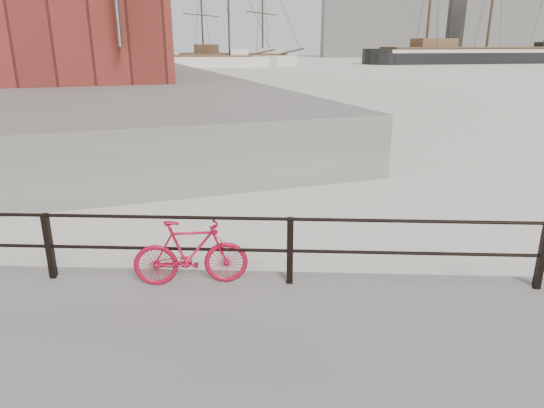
% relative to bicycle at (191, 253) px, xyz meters
% --- Properties ---
extents(ground, '(400.00, 400.00, 0.00)m').
position_rel_bicycle_xyz_m(ground, '(4.90, 0.25, -0.84)').
color(ground, white).
rests_on(ground, ground).
extents(far_quay, '(78.44, 148.07, 1.80)m').
position_rel_bicycle_xyz_m(far_quay, '(-35.10, 72.25, 0.06)').
color(far_quay, gray).
rests_on(far_quay, ground).
extents(guardrail, '(28.00, 0.10, 1.00)m').
position_rel_bicycle_xyz_m(guardrail, '(4.90, 0.10, 0.01)').
color(guardrail, black).
rests_on(guardrail, promenade).
extents(bicycle, '(1.63, 0.47, 0.97)m').
position_rel_bicycle_xyz_m(bicycle, '(0.00, 0.00, 0.00)').
color(bicycle, '#AE0B27').
rests_on(bicycle, promenade).
extents(barque_black, '(58.58, 31.79, 31.85)m').
position_rel_bicycle_xyz_m(barque_black, '(37.93, 93.02, -0.84)').
color(barque_black, black).
rests_on(barque_black, ground).
extents(schooner_mid, '(29.59, 21.19, 19.75)m').
position_rel_bicycle_xyz_m(schooner_mid, '(-10.08, 85.19, -0.84)').
color(schooner_mid, beige).
rests_on(schooner_mid, ground).
extents(schooner_left, '(27.01, 14.25, 19.59)m').
position_rel_bicycle_xyz_m(schooner_left, '(-15.30, 76.06, -0.84)').
color(schooner_left, silver).
rests_on(schooner_left, ground).
extents(workboat_far, '(12.28, 9.34, 7.00)m').
position_rel_bicycle_xyz_m(workboat_far, '(-28.93, 44.13, -0.84)').
color(workboat_far, black).
rests_on(workboat_far, ground).
extents(apartment_brick, '(27.87, 22.90, 21.20)m').
position_rel_bicycle_xyz_m(apartment_brick, '(-50.06, 103.95, 11.56)').
color(apartment_brick, brown).
rests_on(apartment_brick, far_quay).
extents(industrial_west, '(32.00, 18.00, 18.00)m').
position_rel_bicycle_xyz_m(industrial_west, '(24.90, 140.25, 8.16)').
color(industrial_west, gray).
rests_on(industrial_west, ground).
extents(industrial_mid, '(26.00, 20.00, 24.00)m').
position_rel_bicycle_xyz_m(industrial_mid, '(59.90, 145.25, 11.16)').
color(industrial_mid, gray).
rests_on(industrial_mid, ground).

